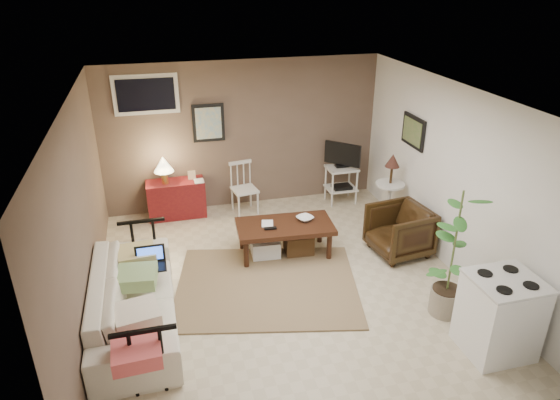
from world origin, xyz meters
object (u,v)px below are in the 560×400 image
object	(u,v)px
spindle_chair	(244,190)
stove	(499,315)
armchair	(400,229)
potted_plant	(454,250)
coffee_table	(284,237)
sofa	(133,291)
tv_stand	(342,171)
side_table	(391,182)
red_console	(175,196)

from	to	relation	value
spindle_chair	stove	bearing A→B (deg)	-63.97
armchair	spindle_chair	bearing A→B (deg)	-142.32
potted_plant	armchair	bearing A→B (deg)	86.02
coffee_table	sofa	size ratio (longest dim) A/B	0.61
armchair	potted_plant	distance (m)	1.45
sofa	tv_stand	world-z (taller)	tv_stand
spindle_chair	side_table	xyz separation A→B (m)	(2.06, -1.02, 0.33)
spindle_chair	armchair	xyz separation A→B (m)	(1.83, -1.84, -0.01)
potted_plant	stove	distance (m)	0.81
tv_stand	side_table	distance (m)	1.07
tv_stand	armchair	bearing A→B (deg)	-84.60
tv_stand	side_table	size ratio (longest dim) A/B	0.90
spindle_chair	armchair	distance (m)	2.60
coffee_table	potted_plant	bearing A→B (deg)	-49.81
red_console	tv_stand	world-z (taller)	tv_stand
spindle_chair	potted_plant	world-z (taller)	potted_plant
tv_stand	armchair	distance (m)	1.82
sofa	armchair	xyz separation A→B (m)	(3.56, 0.67, -0.06)
sofa	potted_plant	world-z (taller)	potted_plant
stove	tv_stand	bearing A→B (deg)	93.51
coffee_table	side_table	size ratio (longest dim) A/B	1.16
coffee_table	side_table	world-z (taller)	side_table
red_console	coffee_table	bearing A→B (deg)	-49.33
sofa	side_table	world-z (taller)	side_table
red_console	tv_stand	distance (m)	2.77
armchair	stove	world-z (taller)	stove
spindle_chair	potted_plant	bearing A→B (deg)	-61.54
sofa	stove	xyz separation A→B (m)	(3.63, -1.38, 0.00)
red_console	stove	size ratio (longest dim) A/B	1.18
stove	potted_plant	bearing A→B (deg)	103.29
sofa	side_table	size ratio (longest dim) A/B	1.91
armchair	potted_plant	size ratio (longest dim) A/B	0.48
side_table	armchair	size ratio (longest dim) A/B	1.54
spindle_chair	tv_stand	size ratio (longest dim) A/B	0.80
coffee_table	tv_stand	bearing A→B (deg)	46.01
potted_plant	spindle_chair	bearing A→B (deg)	118.46
side_table	coffee_table	bearing A→B (deg)	-165.72
side_table	red_console	bearing A→B (deg)	160.13
red_console	stove	distance (m)	5.01
red_console	armchair	bearing A→B (deg)	-33.72
red_console	armchair	world-z (taller)	red_console
sofa	potted_plant	size ratio (longest dim) A/B	1.42
spindle_chair	armchair	world-z (taller)	spindle_chair
coffee_table	potted_plant	distance (m)	2.34
potted_plant	stove	xyz separation A→B (m)	(0.16, -0.68, -0.40)
armchair	stove	bearing A→B (deg)	-5.47
tv_stand	armchair	world-z (taller)	tv_stand
coffee_table	side_table	distance (m)	1.90
red_console	side_table	world-z (taller)	side_table
armchair	sofa	bearing A→B (deg)	-86.61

